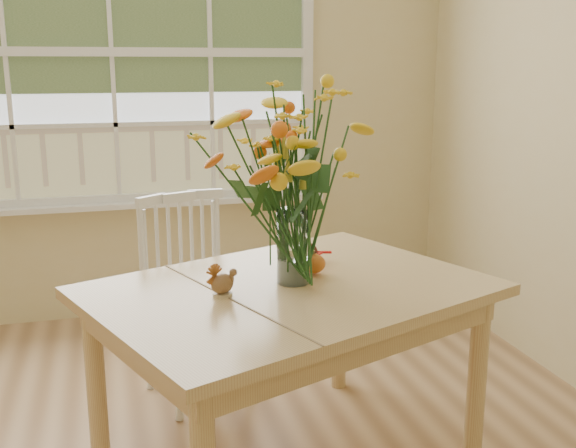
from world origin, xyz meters
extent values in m
cube|color=beige|center=(0.00, 2.25, 1.35)|extent=(4.00, 0.02, 2.70)
cube|color=silver|center=(0.00, 2.23, 1.55)|extent=(2.20, 0.00, 1.60)
cube|color=white|center=(0.00, 2.18, 0.69)|extent=(2.42, 0.12, 0.03)
cube|color=tan|center=(0.54, 0.44, 0.70)|extent=(1.60, 1.39, 0.04)
cube|color=tan|center=(0.54, 0.44, 0.63)|extent=(1.45, 1.23, 0.10)
cylinder|color=tan|center=(-0.15, 0.59, 0.34)|extent=(0.07, 0.07, 0.68)
cylinder|color=tan|center=(1.22, 0.29, 0.34)|extent=(0.07, 0.07, 0.68)
cylinder|color=tan|center=(0.93, 1.01, 0.34)|extent=(0.07, 0.07, 0.68)
cube|color=white|center=(0.29, 1.10, 0.43)|extent=(0.52, 0.51, 0.05)
cube|color=white|center=(0.24, 1.26, 0.66)|extent=(0.41, 0.17, 0.47)
cylinder|color=white|center=(0.19, 0.91, 0.20)|extent=(0.03, 0.03, 0.41)
cylinder|color=white|center=(0.09, 1.19, 0.20)|extent=(0.03, 0.03, 0.41)
cylinder|color=white|center=(0.50, 1.01, 0.20)|extent=(0.03, 0.03, 0.41)
cylinder|color=white|center=(0.40, 1.30, 0.20)|extent=(0.03, 0.03, 0.41)
cylinder|color=white|center=(0.56, 0.47, 0.85)|extent=(0.12, 0.12, 0.27)
ellipsoid|color=#C25816|center=(0.66, 0.55, 0.76)|extent=(0.09, 0.09, 0.07)
cylinder|color=#CCB78C|center=(0.29, 0.39, 0.73)|extent=(0.07, 0.07, 0.01)
ellipsoid|color=brown|center=(0.29, 0.39, 0.76)|extent=(0.10, 0.10, 0.07)
ellipsoid|color=#38160F|center=(0.69, 0.71, 0.76)|extent=(0.08, 0.08, 0.07)
camera|label=1|loc=(-0.06, -1.75, 1.48)|focal=42.00mm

